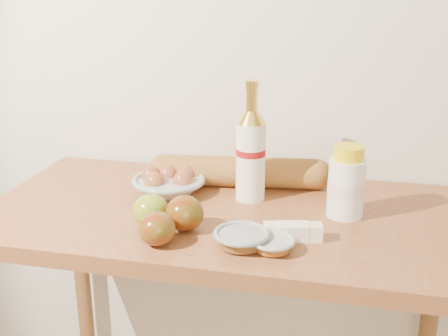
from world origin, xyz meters
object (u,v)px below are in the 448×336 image
at_px(cream_bottle, 346,184).
at_px(baguette, 239,172).
at_px(bourbon_bottle, 251,152).
at_px(table, 227,254).
at_px(egg_bowl, 169,183).

height_order(cream_bottle, baguette, cream_bottle).
bearing_deg(bourbon_bottle, cream_bottle, -15.37).
xyz_separation_m(table, egg_bowl, (-0.18, 0.08, 0.15)).
xyz_separation_m(cream_bottle, egg_bowl, (-0.46, 0.05, -0.05)).
xyz_separation_m(bourbon_bottle, cream_bottle, (0.24, -0.05, -0.04)).
height_order(cream_bottle, egg_bowl, cream_bottle).
height_order(table, cream_bottle, cream_bottle).
height_order(bourbon_bottle, egg_bowl, bourbon_bottle).
height_order(bourbon_bottle, baguette, bourbon_bottle).
height_order(table, egg_bowl, egg_bowl).
bearing_deg(egg_bowl, baguette, 28.26).
distance_m(table, egg_bowl, 0.24).
xyz_separation_m(table, baguette, (-0.00, 0.17, 0.17)).
bearing_deg(cream_bottle, bourbon_bottle, 152.91).
height_order(table, bourbon_bottle, bourbon_bottle).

